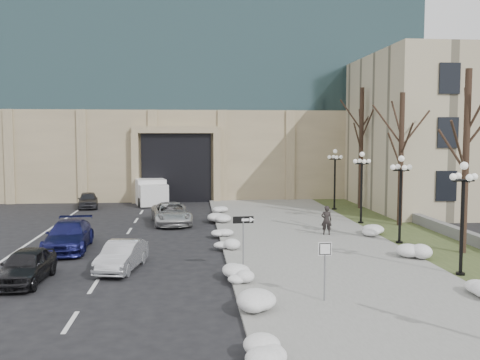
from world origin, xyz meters
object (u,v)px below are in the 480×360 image
object	(u,v)px
car_b	(122,256)
box_truck	(149,191)
car_e	(88,200)
pedestrian	(326,220)
car_a	(26,266)
car_c	(69,236)
lamppost_c	(362,178)
car_d	(171,214)
keep_sign	(325,259)
lamppost_d	(335,171)
lamppost_a	(463,203)
lamppost_b	(401,188)
one_way_sign	(247,226)

from	to	relation	value
car_b	box_truck	distance (m)	23.04
car_e	pedestrian	size ratio (longest dim) A/B	2.25
car_b	car_a	bearing A→B (deg)	-143.62
car_e	pedestrian	xyz separation A→B (m)	(16.01, -13.72, 0.32)
car_e	car_c	bearing A→B (deg)	-92.03
car_b	lamppost_c	size ratio (longest dim) A/B	0.80
car_d	lamppost_c	world-z (taller)	lamppost_c
car_a	keep_sign	world-z (taller)	keep_sign
car_b	lamppost_d	bearing A→B (deg)	61.47
car_c	lamppost_a	size ratio (longest dim) A/B	1.06
car_c	lamppost_a	xyz separation A→B (m)	(17.24, -6.80, 2.34)
car_e	lamppost_d	size ratio (longest dim) A/B	0.79
car_a	car_d	xyz separation A→B (m)	(5.21, 13.54, 0.03)
car_d	lamppost_d	distance (m)	13.60
lamppost_b	car_c	bearing A→B (deg)	178.99
pedestrian	keep_sign	size ratio (longest dim) A/B	0.77
car_b	lamppost_c	xyz separation A→B (m)	(14.03, 10.55, 2.44)
car_e	lamppost_c	bearing A→B (deg)	-36.37
car_d	lamppost_c	distance (m)	12.64
car_c	pedestrian	size ratio (longest dim) A/B	3.02
car_b	lamppost_b	world-z (taller)	lamppost_b
car_b	lamppost_d	size ratio (longest dim) A/B	0.80
lamppost_a	lamppost_b	size ratio (longest dim) A/B	1.00
car_d	keep_sign	distance (m)	18.25
one_way_sign	car_a	bearing A→B (deg)	178.79
pedestrian	lamppost_c	world-z (taller)	lamppost_c
car_b	one_way_sign	xyz separation A→B (m)	(5.32, -1.13, 1.40)
car_b	car_c	bearing A→B (deg)	137.32
car_d	lamppost_b	distance (m)	14.80
one_way_sign	lamppost_d	bearing A→B (deg)	59.66
car_a	lamppost_c	xyz separation A→B (m)	(17.56, 12.23, 2.40)
lamppost_b	lamppost_c	distance (m)	6.50
lamppost_c	lamppost_b	bearing A→B (deg)	-90.00
car_b	car_e	size ratio (longest dim) A/B	1.01
car_c	car_a	bearing A→B (deg)	-95.95
one_way_sign	lamppost_a	world-z (taller)	lamppost_a
lamppost_c	car_a	bearing A→B (deg)	-145.14
car_d	lamppost_d	world-z (taller)	lamppost_d
car_d	pedestrian	size ratio (longest dim) A/B	3.02
keep_sign	box_truck	bearing A→B (deg)	106.54
keep_sign	car_c	bearing A→B (deg)	138.43
car_a	keep_sign	bearing A→B (deg)	-16.07
car_a	one_way_sign	world-z (taller)	one_way_sign
car_e	keep_sign	distance (m)	28.82
car_b	lamppost_a	size ratio (longest dim) A/B	0.80
box_truck	one_way_sign	size ratio (longest dim) A/B	2.88
car_d	lamppost_d	xyz separation A→B (m)	(12.35, 5.19, 2.37)
car_b	car_c	distance (m)	5.41
car_c	one_way_sign	world-z (taller)	one_way_sign
lamppost_a	lamppost_d	distance (m)	19.50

